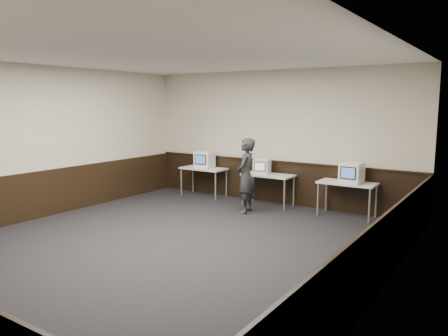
# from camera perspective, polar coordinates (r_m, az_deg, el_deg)

# --- Properties ---
(floor) EXTENTS (8.00, 8.00, 0.00)m
(floor) POSITION_cam_1_polar(r_m,az_deg,el_deg) (7.64, -7.27, -9.99)
(floor) COLOR black
(floor) RESTS_ON ground
(ceiling) EXTENTS (8.00, 8.00, 0.00)m
(ceiling) POSITION_cam_1_polar(r_m,az_deg,el_deg) (7.30, -7.75, 14.60)
(ceiling) COLOR white
(ceiling) RESTS_ON back_wall
(back_wall) EXTENTS (7.00, 0.00, 7.00)m
(back_wall) POSITION_cam_1_polar(r_m,az_deg,el_deg) (10.63, 6.88, 4.01)
(back_wall) COLOR #BDB6A6
(back_wall) RESTS_ON ground
(left_wall) EXTENTS (0.00, 8.00, 8.00)m
(left_wall) POSITION_cam_1_polar(r_m,az_deg,el_deg) (9.95, -22.88, 3.12)
(left_wall) COLOR #BDB6A6
(left_wall) RESTS_ON ground
(right_wall) EXTENTS (0.00, 8.00, 8.00)m
(right_wall) POSITION_cam_1_polar(r_m,az_deg,el_deg) (5.66, 20.26, -0.27)
(right_wall) COLOR #BDB6A6
(right_wall) RESTS_ON ground
(wainscot_back) EXTENTS (6.98, 0.04, 1.00)m
(wainscot_back) POSITION_cam_1_polar(r_m,az_deg,el_deg) (10.75, 6.72, -1.85)
(wainscot_back) COLOR black
(wainscot_back) RESTS_ON back_wall
(wainscot_left) EXTENTS (0.04, 7.98, 1.00)m
(wainscot_left) POSITION_cam_1_polar(r_m,az_deg,el_deg) (10.08, -22.46, -3.12)
(wainscot_left) COLOR black
(wainscot_left) RESTS_ON left_wall
(wainscot_right) EXTENTS (0.04, 7.98, 1.00)m
(wainscot_right) POSITION_cam_1_polar(r_m,az_deg,el_deg) (5.92, 19.52, -10.84)
(wainscot_right) COLOR black
(wainscot_right) RESTS_ON right_wall
(wainscot_rail) EXTENTS (6.98, 0.06, 0.04)m
(wainscot_rail) POSITION_cam_1_polar(r_m,az_deg,el_deg) (10.65, 6.72, 0.88)
(wainscot_rail) COLOR black
(wainscot_rail) RESTS_ON wainscot_back
(desk_left) EXTENTS (1.20, 0.60, 0.75)m
(desk_left) POSITION_cam_1_polar(r_m,az_deg,el_deg) (11.38, -2.69, -0.31)
(desk_left) COLOR silver
(desk_left) RESTS_ON ground
(desk_center) EXTENTS (1.20, 0.60, 0.75)m
(desk_center) POSITION_cam_1_polar(r_m,az_deg,el_deg) (10.38, 5.79, -1.20)
(desk_center) COLOR silver
(desk_center) RESTS_ON ground
(desk_right) EXTENTS (1.20, 0.60, 0.75)m
(desk_right) POSITION_cam_1_polar(r_m,az_deg,el_deg) (9.66, 15.80, -2.20)
(desk_right) COLOR silver
(desk_right) RESTS_ON ground
(emac_left) EXTENTS (0.49, 0.51, 0.43)m
(emac_left) POSITION_cam_1_polar(r_m,az_deg,el_deg) (11.35, -2.56, 1.12)
(emac_left) COLOR white
(emac_left) RESTS_ON desk_left
(emac_center) EXTENTS (0.43, 0.45, 0.36)m
(emac_center) POSITION_cam_1_polar(r_m,az_deg,el_deg) (10.39, 4.99, 0.23)
(emac_center) COLOR white
(emac_center) RESTS_ON desk_center
(emac_right) EXTENTS (0.44, 0.48, 0.43)m
(emac_right) POSITION_cam_1_polar(r_m,az_deg,el_deg) (9.54, 16.34, -0.59)
(emac_right) COLOR white
(emac_right) RESTS_ON desk_right
(person) EXTENTS (0.53, 0.68, 1.66)m
(person) POSITION_cam_1_polar(r_m,az_deg,el_deg) (9.62, 2.87, -1.02)
(person) COLOR #242529
(person) RESTS_ON ground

